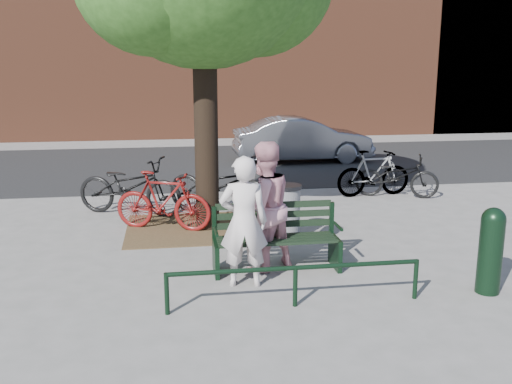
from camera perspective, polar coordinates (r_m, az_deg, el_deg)
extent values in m
plane|color=gray|center=(8.01, 2.05, -7.83)|extent=(90.00, 90.00, 0.00)
cube|color=brown|center=(9.98, -5.97, -3.61)|extent=(2.40, 2.00, 0.02)
cube|color=black|center=(16.17, -3.53, 2.82)|extent=(40.00, 7.00, 0.01)
cube|color=black|center=(7.83, -4.03, -6.60)|extent=(0.06, 0.52, 0.45)
cube|color=black|center=(7.91, -4.22, -3.01)|extent=(0.06, 0.06, 0.44)
cylinder|color=black|center=(7.61, -4.02, -3.98)|extent=(0.04, 0.36, 0.04)
cube|color=black|center=(8.13, 7.92, -5.96)|extent=(0.06, 0.52, 0.45)
cube|color=black|center=(8.21, 7.56, -2.51)|extent=(0.06, 0.06, 0.44)
cylinder|color=black|center=(7.91, 8.21, -3.41)|extent=(0.04, 0.36, 0.04)
cube|color=black|center=(7.86, 2.07, -4.76)|extent=(1.64, 0.46, 0.04)
cube|color=black|center=(8.00, 1.78, -2.29)|extent=(1.64, 0.03, 0.47)
cylinder|color=black|center=(6.68, -8.91, -10.03)|extent=(0.06, 0.06, 0.50)
cylinder|color=black|center=(6.83, 3.95, -9.38)|extent=(0.06, 0.06, 0.50)
cylinder|color=black|center=(7.29, 15.67, -8.39)|extent=(0.06, 0.06, 0.50)
cylinder|color=black|center=(6.74, 3.98, -7.58)|extent=(3.00, 0.06, 0.06)
cylinder|color=black|center=(9.63, -5.04, 7.28)|extent=(0.40, 0.40, 3.80)
imported|color=beige|center=(7.24, -1.24, -3.00)|extent=(0.66, 0.48, 1.70)
imported|color=pink|center=(7.81, 0.77, -1.47)|extent=(1.08, 0.98, 1.80)
cylinder|color=black|center=(7.69, 22.37, -5.97)|extent=(0.29, 0.29, 0.95)
sphere|color=black|center=(7.56, 22.67, -2.54)|extent=(0.29, 0.29, 0.29)
cylinder|color=gray|center=(9.29, 3.19, -2.19)|extent=(0.40, 0.40, 0.84)
cylinder|color=black|center=(9.18, 3.23, 0.53)|extent=(0.44, 0.44, 0.06)
imported|color=black|center=(10.97, -12.51, 0.58)|extent=(2.21, 1.49, 1.10)
imported|color=#5E0F0D|center=(9.86, -9.29, -0.89)|extent=(1.77, 1.06, 1.03)
imported|color=black|center=(10.74, -3.71, 0.66)|extent=(2.21, 1.79, 1.13)
imported|color=gray|center=(12.48, 11.69, 1.86)|extent=(1.70, 0.63, 1.00)
imported|color=black|center=(12.50, 13.92, 1.56)|extent=(1.84, 1.17, 0.91)
imported|color=slate|center=(16.49, 4.67, 5.25)|extent=(3.97, 1.49, 1.29)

